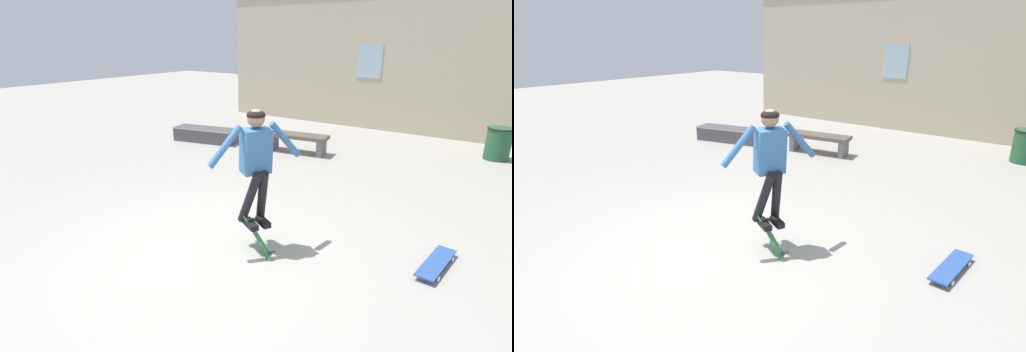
% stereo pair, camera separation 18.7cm
% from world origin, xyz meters
% --- Properties ---
extents(ground_plane, '(40.00, 40.00, 0.00)m').
position_xyz_m(ground_plane, '(0.00, 0.00, 0.00)').
color(ground_plane, '#A39E93').
extents(building_backdrop, '(12.11, 0.52, 5.17)m').
position_xyz_m(building_backdrop, '(0.02, 8.27, 2.26)').
color(building_backdrop, '#B7A88E').
rests_on(building_backdrop, ground_plane).
extents(park_bench, '(1.49, 0.67, 0.44)m').
position_xyz_m(park_bench, '(-1.43, 4.66, 0.32)').
color(park_bench, brown).
rests_on(park_bench, ground_plane).
extents(skate_ledge, '(1.71, 0.88, 0.35)m').
position_xyz_m(skate_ledge, '(-3.85, 4.22, 0.18)').
color(skate_ledge, '#4C4C51').
rests_on(skate_ledge, ground_plane).
extents(trash_bin, '(0.54, 0.54, 0.71)m').
position_xyz_m(trash_bin, '(2.43, 6.70, 0.38)').
color(trash_bin, '#235633').
rests_on(trash_bin, ground_plane).
extents(skater, '(0.67, 1.10, 1.47)m').
position_xyz_m(skater, '(0.35, 0.49, 1.20)').
color(skater, teal).
extents(skateboard_flipping, '(0.65, 0.32, 0.66)m').
position_xyz_m(skateboard_flipping, '(0.43, 0.44, 0.18)').
color(skateboard_flipping, '#237F38').
extents(skateboard_resting, '(0.31, 0.88, 0.08)m').
position_xyz_m(skateboard_resting, '(2.35, 1.31, 0.07)').
color(skateboard_resting, '#2D519E').
rests_on(skateboard_resting, ground_plane).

